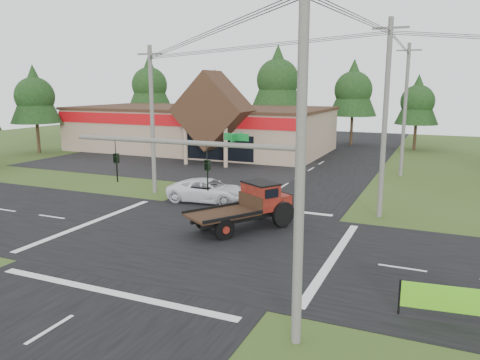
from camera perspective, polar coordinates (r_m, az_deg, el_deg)
The scene contains 19 objects.
ground at distance 24.39m, azimuth -5.09°, elevation -7.13°, with size 120.00×120.00×0.00m, color #364819.
road_ns at distance 24.39m, azimuth -5.09°, elevation -7.11°, with size 12.00×120.00×0.02m, color black.
road_ew at distance 24.39m, azimuth -5.09°, elevation -7.11°, with size 120.00×12.00×0.02m, color black.
parking_apron at distance 47.26m, azimuth -8.98°, elevation 1.91°, with size 28.00×14.00×0.02m, color black.
cvs_building at distance 56.82m, azimuth -4.78°, elevation 6.42°, with size 30.40×18.20×9.19m.
traffic_signal_mast at distance 14.22m, azimuth 0.73°, elevation -2.13°, with size 8.12×0.24×7.00m.
utility_pole_nr at distance 13.43m, azimuth 7.38°, elevation 2.25°, with size 2.00×0.30×11.00m.
utility_pole_nw at distance 34.22m, azimuth -10.66°, elevation 7.31°, with size 2.00×0.30×10.50m.
utility_pole_ne at distance 28.47m, azimuth 17.27°, elevation 7.19°, with size 2.00×0.30×11.50m.
utility_pole_n at distance 42.40m, azimuth 19.47°, elevation 8.10°, with size 2.00×0.30×11.20m.
tree_row_a at distance 72.97m, azimuth -10.99°, elevation 11.51°, with size 6.72×6.72×12.12m.
tree_row_b at distance 69.62m, azimuth -3.07°, elevation 10.61°, with size 5.60×5.60×10.10m.
tree_row_c at distance 64.80m, azimuth 4.62°, elevation 12.30°, with size 7.28×7.28×13.13m.
tree_row_d at distance 63.23m, azimuth 13.66°, elevation 10.82°, with size 6.16×6.16×11.11m.
tree_row_e at distance 60.34m, azimuth 20.84°, elevation 9.11°, with size 5.04×5.04×9.09m.
tree_side_w at distance 59.03m, azimuth -23.77°, elevation 9.51°, with size 5.60×5.60×10.10m.
antique_flatbed_truck at distance 25.48m, azimuth 0.29°, elevation -3.28°, with size 2.33×6.10×2.55m, color #510C0B, non-canonical shape.
roadside_banner at distance 17.59m, azimuth 25.04°, elevation -13.55°, with size 3.78×0.11×1.29m, color #59BB19, non-canonical shape.
white_pickup at distance 31.71m, azimuth -3.85°, elevation -1.28°, with size 2.56×5.55×1.54m, color white.
Camera 1 is at (11.18, -20.23, 7.77)m, focal length 35.00 mm.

